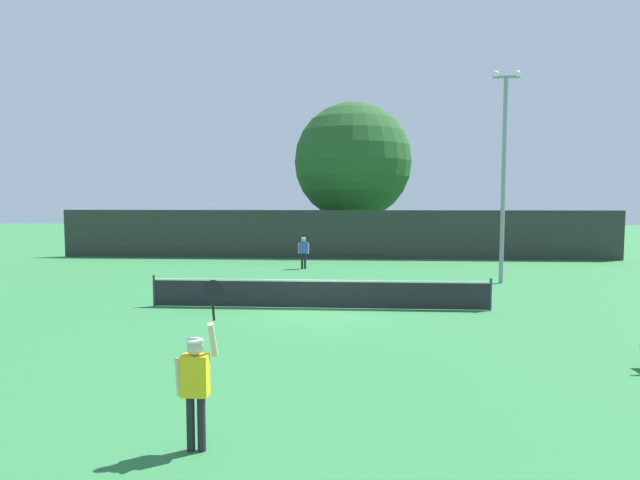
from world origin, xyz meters
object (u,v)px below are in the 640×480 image
(tennis_ball, at_px, (380,289))
(light_pole, at_px, (504,165))
(parked_car_near, at_px, (232,236))
(parked_car_far, at_px, (432,239))
(large_tree, at_px, (353,162))
(player_receiving, at_px, (304,250))
(player_serving, at_px, (196,377))
(parked_car_mid, at_px, (298,236))

(tennis_ball, distance_m, light_pole, 7.66)
(tennis_ball, height_order, parked_car_near, parked_car_near)
(light_pole, relative_size, parked_car_far, 2.09)
(parked_car_near, xyz_separation_m, parked_car_far, (15.26, -1.63, 0.00))
(parked_car_far, bearing_deg, large_tree, -172.76)
(light_pole, bearing_deg, large_tree, 114.12)
(player_receiving, bearing_deg, parked_car_near, -62.43)
(large_tree, distance_m, parked_car_far, 8.12)
(player_serving, relative_size, parked_car_near, 0.57)
(tennis_ball, xyz_separation_m, parked_car_near, (-10.61, 19.50, 0.74))
(player_serving, height_order, light_pole, light_pole)
(large_tree, relative_size, parked_car_near, 2.40)
(parked_car_mid, bearing_deg, player_receiving, -76.66)
(parked_car_mid, bearing_deg, large_tree, -33.14)
(player_serving, relative_size, large_tree, 0.24)
(light_pole, relative_size, parked_car_near, 2.09)
(large_tree, xyz_separation_m, parked_car_mid, (-4.33, 3.52, -5.52))
(player_receiving, distance_m, tennis_ball, 7.35)
(large_tree, height_order, parked_car_near, large_tree)
(player_serving, height_order, tennis_ball, player_serving)
(light_pole, bearing_deg, parked_car_far, 92.51)
(player_receiving, xyz_separation_m, parked_car_near, (-6.90, 13.22, -0.23))
(parked_car_near, bearing_deg, player_receiving, -57.25)
(parked_car_near, bearing_deg, light_pole, -42.36)
(tennis_ball, xyz_separation_m, parked_car_mid, (-5.50, 20.13, 0.74))
(player_serving, relative_size, tennis_ball, 36.62)
(light_pole, xyz_separation_m, parked_car_far, (-0.69, 15.80, -4.35))
(light_pole, height_order, parked_car_mid, light_pole)
(parked_car_mid, bearing_deg, tennis_ball, -68.76)
(tennis_ball, distance_m, parked_car_far, 18.48)
(player_receiving, relative_size, parked_car_far, 0.38)
(tennis_ball, height_order, parked_car_mid, parked_car_mid)
(parked_car_near, bearing_deg, player_serving, -72.55)
(large_tree, distance_m, parked_car_mid, 7.85)
(parked_car_mid, bearing_deg, parked_car_far, -6.61)
(tennis_ball, bearing_deg, large_tree, 94.03)
(player_receiving, height_order, tennis_ball, player_receiving)
(player_receiving, bearing_deg, light_pole, 155.06)
(light_pole, height_order, parked_car_far, light_pole)
(player_receiving, bearing_deg, large_tree, -103.78)
(large_tree, bearing_deg, player_receiving, -103.78)
(parked_car_near, bearing_deg, parked_car_far, -0.92)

